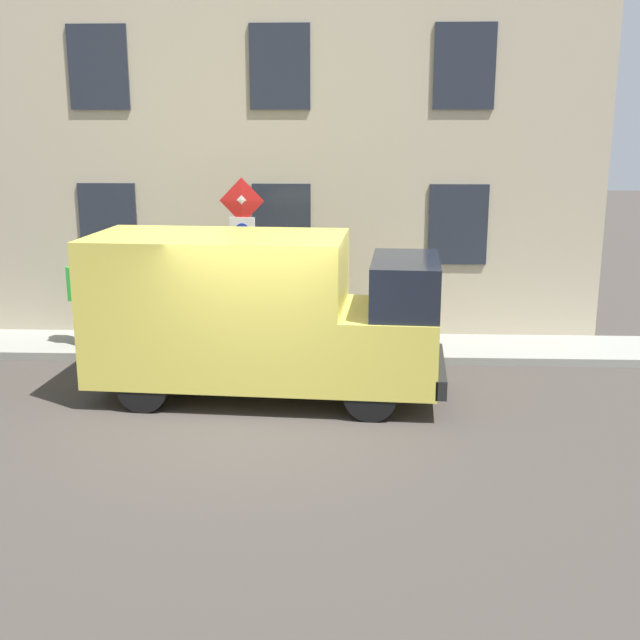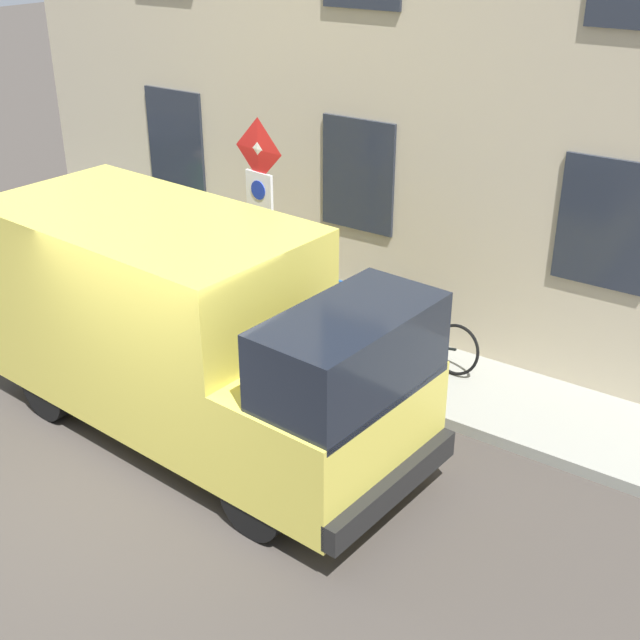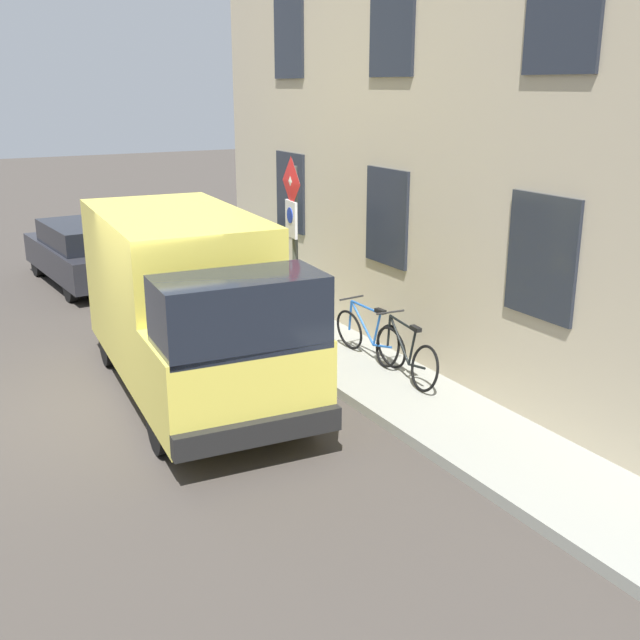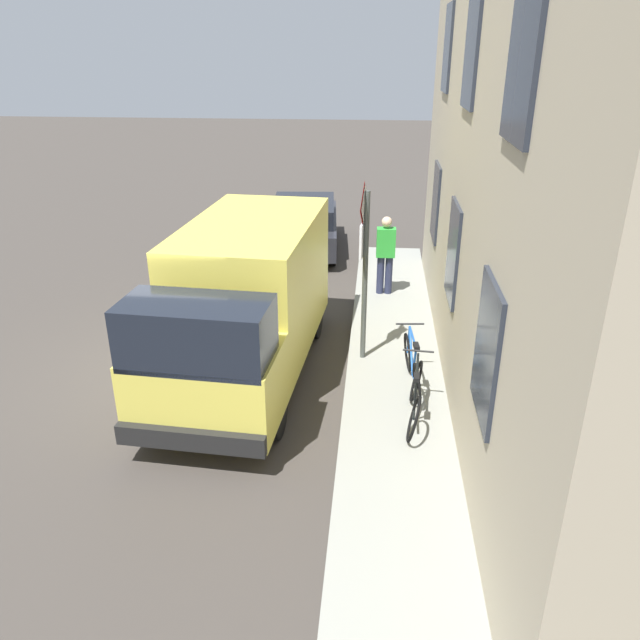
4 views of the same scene
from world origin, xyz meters
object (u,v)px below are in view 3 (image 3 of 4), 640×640
sign_post_stacked (293,228)px  pedestrian (239,255)px  delivery_van (188,301)px  parked_hatchback (88,251)px  bicycle_blue (369,336)px  bicycle_black (405,354)px

sign_post_stacked → pedestrian: size_ratio=1.72×
pedestrian → sign_post_stacked: bearing=-9.2°
delivery_van → parked_hatchback: 7.01m
bicycle_blue → pedestrian: (-0.43, 4.04, 0.56)m
sign_post_stacked → parked_hatchback: size_ratio=0.72×
sign_post_stacked → parked_hatchback: (-1.76, 6.51, -1.40)m
sign_post_stacked → parked_hatchback: 6.89m
delivery_van → parked_hatchback: (0.15, 6.99, -0.60)m
bicycle_blue → pedestrian: bearing=0.5°
delivery_van → bicycle_black: size_ratio=3.17×
parked_hatchback → pedestrian: bearing=-151.6°
parked_hatchback → delivery_van: bearing=174.6°
bicycle_black → bicycle_blue: (-0.00, 0.96, 0.00)m
delivery_van → pedestrian: delivery_van is taller
bicycle_black → delivery_van: bearing=67.4°
parked_hatchback → bicycle_blue: (2.60, -7.44, -0.22)m
bicycle_black → parked_hatchback: bearing=21.9°
bicycle_black → pedestrian: bearing=9.6°
bicycle_black → bicycle_blue: size_ratio=1.00×
parked_hatchback → pedestrian: pedestrian is taller
bicycle_blue → pedestrian: size_ratio=1.00×
delivery_van → sign_post_stacked: bearing=107.9°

